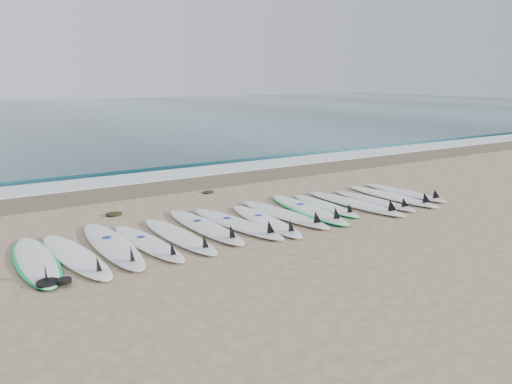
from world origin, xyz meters
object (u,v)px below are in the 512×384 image
surfboard_0 (36,261)px  surfboard_14 (406,193)px  surfboard_7 (267,221)px  leash_coil (52,283)px

surfboard_0 → surfboard_14: bearing=1.5°
surfboard_14 → surfboard_0: bearing=179.0°
surfboard_0 → surfboard_7: (4.26, -0.08, 0.01)m
surfboard_14 → leash_coil: surfboard_14 is taller
surfboard_0 → surfboard_7: surfboard_7 is taller
surfboard_7 → leash_coil: surfboard_7 is taller
surfboard_7 → surfboard_14: (4.31, 0.24, -0.00)m
surfboard_0 → surfboard_14: surfboard_0 is taller
surfboard_7 → leash_coil: bearing=-163.4°
surfboard_0 → surfboard_7: 4.26m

